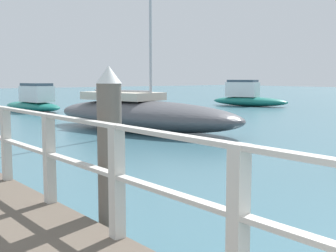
{
  "coord_description": "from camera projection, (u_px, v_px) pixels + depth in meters",
  "views": [
    {
      "loc": [
        -0.91,
        0.31,
        2.05
      ],
      "look_at": [
        4.23,
        6.83,
        1.14
      ],
      "focal_mm": 48.15,
      "sensor_mm": 36.0,
      "label": 1
    }
  ],
  "objects": [
    {
      "name": "boat_3",
      "position": [
        141.0,
        114.0,
        17.23
      ],
      "size": [
        4.71,
        9.32,
        11.03
      ],
      "rotation": [
        0.0,
        0.0,
        3.35
      ],
      "color": "#4C4C51",
      "rests_on": "ground_plane"
    },
    {
      "name": "boat_2",
      "position": [
        34.0,
        102.0,
        26.58
      ],
      "size": [
        2.53,
        5.44,
        1.67
      ],
      "rotation": [
        0.0,
        0.0,
        3.28
      ],
      "color": "#197266",
      "rests_on": "ground_plane"
    },
    {
      "name": "dock_piling_near",
      "position": [
        110.0,
        160.0,
        5.16
      ],
      "size": [
        0.29,
        0.29,
        2.17
      ],
      "color": "#6B6056",
      "rests_on": "ground_plane"
    },
    {
      "name": "boat_1",
      "position": [
        247.0,
        97.0,
        31.5
      ],
      "size": [
        3.1,
        5.79,
        1.83
      ],
      "rotation": [
        0.0,
        0.0,
        0.29
      ],
      "color": "#197266",
      "rests_on": "ground_plane"
    }
  ]
}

